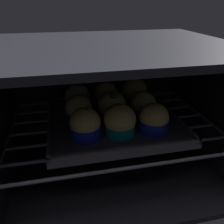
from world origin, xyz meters
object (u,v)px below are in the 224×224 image
Objects in this scene: muffin_row0_col1 at (119,122)px; muffin_row1_col1 at (111,107)px; muffin_row0_col0 at (85,125)px; muffin_row2_col1 at (105,95)px; muffin_row2_col2 at (134,92)px; muffin_row1_col0 at (79,110)px; muffin_row0_col2 at (154,119)px; muffin_row1_col2 at (143,106)px; muffin_row2_col0 at (78,98)px; baking_tray at (112,120)px.

muffin_row0_col1 is 0.95× the size of muffin_row1_col1.
muffin_row0_col0 is 11.41cm from muffin_row1_col1.
muffin_row2_col1 is 0.90× the size of muffin_row2_col2.
muffin_row2_col2 is (17.82, 8.03, 0.73)cm from muffin_row1_col0.
muffin_row1_col0 is (-17.47, 9.15, 0.03)cm from muffin_row0_col2.
muffin_row2_col2 reaches higher than muffin_row2_col1.
muffin_row0_col1 is 1.08× the size of muffin_row1_col2.
muffin_row1_col0 is 8.59cm from muffin_row2_col0.
muffin_row0_col2 is (16.79, -0.61, -0.16)cm from muffin_row0_col0.
baking_tray is 4.58× the size of muffin_row0_col0.
muffin_row0_col0 is 0.97× the size of muffin_row2_col0.
baking_tray is at bearing 45.00° from muffin_row0_col0.
muffin_row0_col1 is at bearing -64.66° from muffin_row2_col0.
muffin_row2_col1 is (-0.39, 8.55, 3.98)cm from baking_tray.
muffin_row2_col1 is (8.11, -0.33, 0.31)cm from muffin_row2_col0.
baking_tray is 4.71× the size of muffin_row0_col2.
muffin_row0_col1 is 17.20cm from muffin_row2_col1.
muffin_row1_col0 is 0.90× the size of muffin_row1_col1.
muffin_row0_col2 is at bearing -46.14° from muffin_row2_col0.
muffin_row1_col2 is (9.14, -0.30, -0.37)cm from muffin_row1_col1.
muffin_row1_col0 is (-0.68, 8.54, -0.14)cm from muffin_row0_col0.
baking_tray is at bearing -136.89° from muffin_row2_col2.
muffin_row2_col2 is at bearing -1.37° from muffin_row2_col1.
muffin_row0_col2 is at bearing -62.83° from muffin_row2_col1.
muffin_row2_col2 reaches higher than muffin_row1_col0.
muffin_row2_col2 is at bearing 61.82° from muffin_row0_col1.
muffin_row0_col2 is at bearing -91.88° from muffin_row1_col2.
muffin_row1_col0 is 0.95× the size of muffin_row2_col0.
muffin_row1_col2 is 0.83× the size of muffin_row2_col2.
muffin_row2_col0 is (-8.30, 17.52, -0.15)cm from muffin_row0_col1.
muffin_row0_col1 reaches higher than muffin_row1_col0.
muffin_row2_col1 is (-0.19, 17.19, 0.16)cm from muffin_row0_col1.
muffin_row2_col2 is (9.28, -0.22, 0.37)cm from muffin_row2_col1.
muffin_row0_col2 is 0.99× the size of muffin_row1_col0.
muffin_row0_col2 is 19.57cm from muffin_row2_col1.
muffin_row1_col0 is 0.85× the size of muffin_row2_col2.
muffin_row0_col0 reaches higher than baking_tray.
muffin_row2_col1 is at bearing 136.06° from muffin_row1_col2.
muffin_row2_col1 reaches higher than muffin_row0_col0.
muffin_row2_col2 is at bearing -1.81° from muffin_row2_col0.
muffin_row1_col1 reaches higher than baking_tray.
muffin_row1_col2 is 12.80cm from muffin_row2_col1.
muffin_row0_col0 is 8.57cm from muffin_row1_col0.
muffin_row0_col2 is at bearing -91.17° from muffin_row2_col2.
baking_tray is 4.67× the size of muffin_row1_col0.
muffin_row2_col1 reaches higher than muffin_row0_col2.
muffin_row0_col2 is 0.89× the size of muffin_row1_col1.
muffin_row1_col1 is (-0.32, -0.03, 3.89)cm from baking_tray.
muffin_row2_col1 is (7.85, 16.79, 0.23)cm from muffin_row0_col0.
muffin_row1_col1 reaches higher than muffin_row1_col0.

